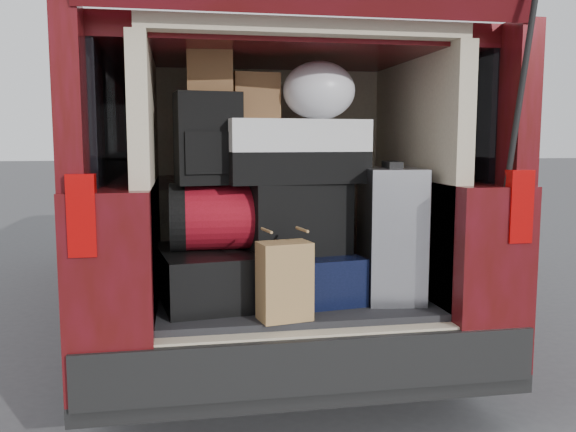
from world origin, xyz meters
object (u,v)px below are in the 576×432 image
object	(u,v)px
red_duffel	(221,217)
navy_hardshell	(307,275)
black_hardshell	(209,275)
silver_roller	(391,233)
black_soft_case	(297,218)
kraft_bag	(285,281)
twotone_duffel	(294,151)
backpack	(208,139)

from	to	relation	value
red_duffel	navy_hardshell	bearing A→B (deg)	-4.55
black_hardshell	silver_roller	world-z (taller)	silver_roller
black_soft_case	red_duffel	bearing A→B (deg)	166.47
kraft_bag	black_soft_case	size ratio (longest dim) A/B	0.71
twotone_duffel	navy_hardshell	bearing A→B (deg)	-30.53
silver_roller	backpack	distance (m)	0.95
kraft_bag	black_soft_case	bearing A→B (deg)	59.66
silver_roller	backpack	xyz separation A→B (m)	(-0.84, 0.05, 0.44)
kraft_bag	twotone_duffel	xyz separation A→B (m)	(0.11, 0.36, 0.53)
silver_roller	navy_hardshell	bearing A→B (deg)	179.05
navy_hardshell	kraft_bag	world-z (taller)	kraft_bag
backpack	twotone_duffel	bearing A→B (deg)	-3.73
navy_hardshell	twotone_duffel	bearing A→B (deg)	147.65
kraft_bag	black_soft_case	distance (m)	0.42
silver_roller	kraft_bag	distance (m)	0.64
kraft_bag	backpack	bearing A→B (deg)	120.20
navy_hardshell	twotone_duffel	size ratio (longest dim) A/B	0.77
black_hardshell	red_duffel	bearing A→B (deg)	-2.18
black_hardshell	navy_hardshell	world-z (taller)	black_hardshell
silver_roller	red_duffel	world-z (taller)	silver_roller
black_hardshell	kraft_bag	distance (m)	0.46
navy_hardshell	red_duffel	distance (m)	0.49
silver_roller	kraft_bag	bearing A→B (deg)	-146.23
red_duffel	black_soft_case	xyz separation A→B (m)	(0.35, -0.03, -0.01)
kraft_bag	twotone_duffel	distance (m)	0.65
black_hardshell	kraft_bag	world-z (taller)	kraft_bag
black_hardshell	silver_roller	bearing A→B (deg)	-13.82
silver_roller	backpack	bearing A→B (deg)	-176.15
black_hardshell	navy_hardshell	distance (m)	0.46
black_soft_case	backpack	bearing A→B (deg)	172.45
silver_roller	black_hardshell	bearing A→B (deg)	-178.29
red_duffel	silver_roller	bearing A→B (deg)	-6.31
navy_hardshell	backpack	distance (m)	0.78
navy_hardshell	silver_roller	bearing A→B (deg)	-16.43
red_duffel	backpack	bearing A→B (deg)	-145.18
red_duffel	twotone_duffel	world-z (taller)	twotone_duffel
black_hardshell	twotone_duffel	xyz separation A→B (m)	(0.40, -0.00, 0.57)
silver_roller	red_duffel	size ratio (longest dim) A/B	1.32
backpack	twotone_duffel	xyz separation A→B (m)	(0.40, 0.03, -0.06)
red_duffel	twotone_duffel	bearing A→B (deg)	-0.91
kraft_bag	red_duffel	distance (m)	0.49
backpack	twotone_duffel	size ratio (longest dim) A/B	0.63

